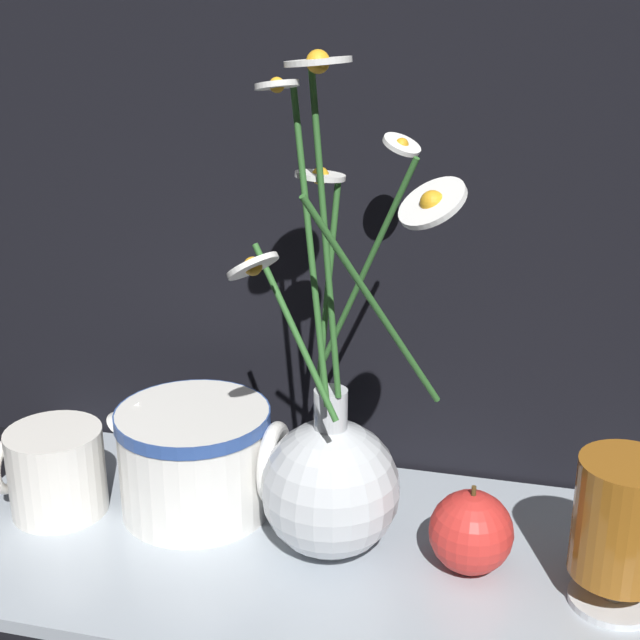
% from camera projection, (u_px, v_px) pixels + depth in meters
% --- Properties ---
extents(ground_plane, '(6.00, 6.00, 0.00)m').
position_uv_depth(ground_plane, '(316.00, 558.00, 0.78)').
color(ground_plane, black).
extents(shelf, '(0.67, 0.31, 0.01)m').
position_uv_depth(shelf, '(316.00, 552.00, 0.78)').
color(shelf, '#9EA8B2').
rests_on(shelf, ground_plane).
extents(vase_with_flowers, '(0.18, 0.22, 0.42)m').
position_uv_depth(vase_with_flowers, '(331.00, 473.00, 0.75)').
color(vase_with_flowers, silver).
rests_on(vase_with_flowers, shelf).
extents(yellow_mug, '(0.10, 0.09, 0.08)m').
position_uv_depth(yellow_mug, '(55.00, 471.00, 0.82)').
color(yellow_mug, silver).
rests_on(yellow_mug, shelf).
extents(ceramic_pitcher, '(0.17, 0.14, 0.11)m').
position_uv_depth(ceramic_pitcher, '(196.00, 455.00, 0.82)').
color(ceramic_pitcher, white).
rests_on(ceramic_pitcher, shelf).
extents(tea_glass, '(0.08, 0.08, 0.13)m').
position_uv_depth(tea_glass, '(623.00, 523.00, 0.68)').
color(tea_glass, silver).
rests_on(tea_glass, shelf).
extents(orange_fruit, '(0.07, 0.07, 0.08)m').
position_uv_depth(orange_fruit, '(471.00, 534.00, 0.73)').
color(orange_fruit, red).
rests_on(orange_fruit, shelf).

